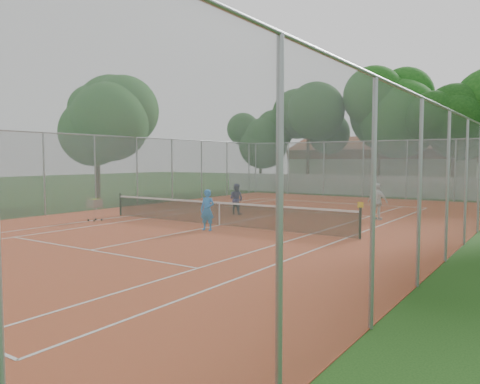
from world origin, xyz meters
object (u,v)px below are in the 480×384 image
Objects in this scene: player_near at (207,210)px; player_far_left at (236,199)px; tennis_net at (219,213)px; ball_hopper at (95,209)px; player_far_right at (378,202)px; clubhouse at (386,165)px.

player_near is 5.27m from player_far_left.
tennis_net is 7.89× the size of player_far_left.
player_far_left reaches higher than ball_hopper.
tennis_net is 1.45m from player_near.
player_far_left is at bearing 28.55° from player_far_right.
tennis_net is 5.64m from ball_hopper.
player_far_left is at bearing -89.07° from clubhouse.
clubhouse is (-2.00, 29.00, 1.69)m from tennis_net.
clubhouse is at bearing -88.98° from player_far_left.
player_far_left is (0.41, -25.49, -1.43)m from clubhouse.
clubhouse is 10.08× the size of player_far_right.
clubhouse reaches higher than ball_hopper.
clubhouse is 24.64m from player_far_right.
player_far_left is 6.66m from ball_hopper.
player_far_right is at bearing -73.95° from clubhouse.
tennis_net is 7.30× the size of player_far_right.
player_near is at bearing 69.42° from player_far_right.
clubhouse is 10.50× the size of player_near.
player_far_right is at bearing 48.12° from tennis_net.
ball_hopper is at bearing -158.71° from tennis_net.
tennis_net is 29.12m from clubhouse.
tennis_net is 11.18× the size of ball_hopper.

